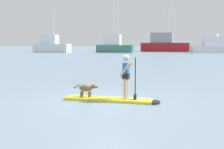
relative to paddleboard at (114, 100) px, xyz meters
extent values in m
plane|color=gray|center=(-0.23, 0.03, -0.05)|extent=(400.00, 400.00, 0.00)
cube|color=yellow|center=(-0.23, 0.03, 0.00)|extent=(3.44, 1.17, 0.10)
ellipsoid|color=black|center=(1.44, -0.20, 0.00)|extent=(0.65, 0.75, 0.10)
cylinder|color=tan|center=(0.46, 0.07, 0.44)|extent=(0.12, 0.12, 0.78)
cylinder|color=tan|center=(0.43, -0.19, 0.44)|extent=(0.12, 0.12, 0.78)
cube|color=black|center=(0.45, -0.06, 0.91)|extent=(0.27, 0.39, 0.20)
cube|color=#2659A5|center=(0.45, -0.06, 1.12)|extent=(0.25, 0.36, 0.58)
sphere|color=tan|center=(0.45, -0.06, 1.58)|extent=(0.22, 0.22, 0.22)
ellipsoid|color=white|center=(0.45, -0.06, 1.64)|extent=(0.23, 0.23, 0.11)
cylinder|color=tan|center=(0.47, 0.13, 1.16)|extent=(0.43, 0.15, 0.54)
cylinder|color=tan|center=(0.42, -0.25, 1.16)|extent=(0.43, 0.15, 0.54)
cylinder|color=black|center=(0.79, -0.11, 0.83)|extent=(0.04, 0.04, 1.56)
cube|color=black|center=(0.79, -0.11, 0.15)|extent=(0.10, 0.19, 0.20)
ellipsoid|color=brown|center=(-1.14, 0.16, 0.40)|extent=(0.57, 0.29, 0.26)
ellipsoid|color=brown|center=(-0.81, 0.11, 0.48)|extent=(0.24, 0.19, 0.18)
ellipsoid|color=#503923|center=(-0.70, 0.10, 0.46)|extent=(0.13, 0.10, 0.08)
cylinder|color=brown|center=(-1.50, 0.21, 0.45)|extent=(0.27, 0.09, 0.18)
cylinder|color=brown|center=(-0.96, 0.21, 0.16)|extent=(0.07, 0.07, 0.22)
cylinder|color=brown|center=(-0.98, 0.06, 0.16)|extent=(0.07, 0.07, 0.22)
cylinder|color=brown|center=(-1.29, 0.26, 0.16)|extent=(0.07, 0.07, 0.22)
cylinder|color=brown|center=(-1.31, 0.11, 0.16)|extent=(0.07, 0.07, 0.22)
cube|color=silver|center=(-21.64, 56.31, 0.92)|extent=(8.30, 3.92, 1.94)
cube|color=silver|center=(-22.25, 56.31, 2.92)|extent=(3.80, 2.79, 2.06)
cylinder|color=silver|center=(-21.24, 56.31, 6.03)|extent=(0.20, 0.20, 8.28)
cylinder|color=silver|center=(-22.25, 56.31, 3.09)|extent=(2.84, 0.32, 0.14)
cube|color=#3F7266|center=(-7.25, 57.93, 0.80)|extent=(8.69, 3.73, 1.70)
cube|color=silver|center=(-7.88, 57.93, 2.88)|extent=(4.01, 2.46, 2.46)
cylinder|color=silver|center=(-6.83, 57.93, 7.12)|extent=(0.20, 0.20, 10.94)
cylinder|color=silver|center=(-7.88, 57.93, 2.85)|extent=(2.94, 0.52, 0.14)
cube|color=maroon|center=(4.37, 66.26, 1.04)|extent=(12.27, 5.37, 2.19)
cube|color=gray|center=(3.48, 66.26, 3.40)|extent=(5.69, 3.46, 2.52)
cylinder|color=silver|center=(4.96, 66.26, 7.22)|extent=(0.20, 0.20, 10.17)
cylinder|color=silver|center=(3.48, 66.26, 3.34)|extent=(4.12, 0.80, 0.14)
cube|color=silver|center=(15.89, 57.15, 0.71)|extent=(12.90, 4.34, 1.51)
cube|color=silver|center=(14.94, 57.15, 2.46)|extent=(5.91, 2.78, 1.99)
ellipsoid|color=white|center=(14.94, 57.15, 3.80)|extent=(0.90, 0.90, 0.60)
camera|label=1|loc=(1.44, -11.21, 2.14)|focal=48.70mm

